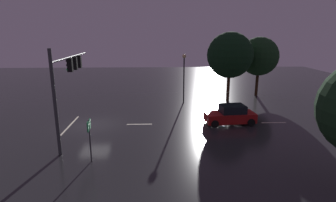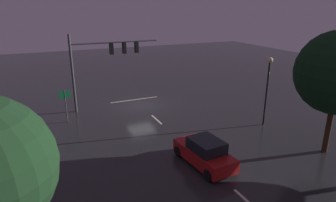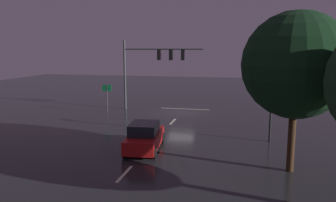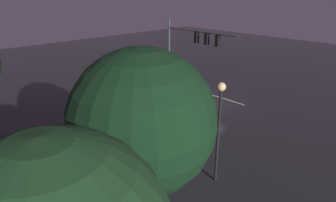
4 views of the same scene
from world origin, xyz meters
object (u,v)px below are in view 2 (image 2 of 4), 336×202
object	(u,v)px
traffic_signal_assembly	(104,57)
route_sign	(65,99)
car_approaching	(204,153)
street_lamp_left_kerb	(268,79)

from	to	relation	value
traffic_signal_assembly	route_sign	xyz separation A→B (m)	(3.88, 2.30, -2.86)
traffic_signal_assembly	route_sign	distance (m)	5.34
car_approaching	route_sign	world-z (taller)	route_sign
car_approaching	route_sign	xyz separation A→B (m)	(6.82, -10.53, 1.18)
traffic_signal_assembly	car_approaching	xyz separation A→B (m)	(-2.94, 12.83, -4.04)
traffic_signal_assembly	street_lamp_left_kerb	size ratio (longest dim) A/B	1.46
traffic_signal_assembly	street_lamp_left_kerb	xyz separation A→B (m)	(-10.55, 9.41, -1.03)
car_approaching	street_lamp_left_kerb	world-z (taller)	street_lamp_left_kerb
street_lamp_left_kerb	route_sign	size ratio (longest dim) A/B	2.01
car_approaching	street_lamp_left_kerb	xyz separation A→B (m)	(-7.61, -3.42, 3.01)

